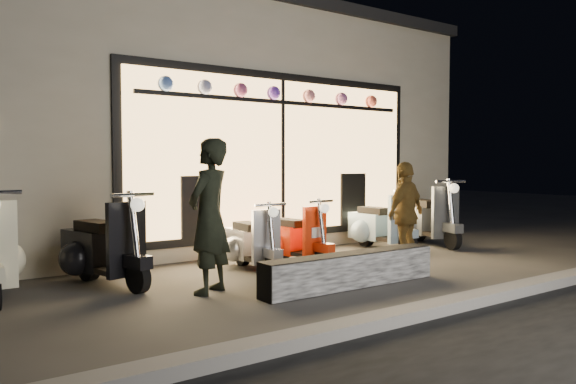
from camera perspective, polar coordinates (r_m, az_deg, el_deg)
name	(u,v)px	position (r m, az deg, el deg)	size (l,w,h in m)	color
ground	(318,277)	(7.13, 3.08, -8.65)	(40.00, 40.00, 0.00)	#383533
kerb	(447,306)	(5.73, 15.88, -11.04)	(40.00, 0.25, 0.12)	slate
shop_building	(160,129)	(11.34, -12.89, 6.27)	(10.20, 6.23, 4.20)	beige
graffiti_barrier	(350,270)	(6.58, 6.35, -7.88)	(2.39, 0.28, 0.40)	black
scooter_silver	(250,242)	(7.69, -3.91, -5.12)	(0.45, 1.24, 0.88)	black
scooter_red	(291,238)	(8.05, 0.35, -4.71)	(0.49, 1.26, 0.90)	black
scooter_black	(100,248)	(7.05, -18.56, -5.42)	(0.71, 1.49, 1.06)	black
scooter_blue	(376,225)	(9.57, 8.93, -3.32)	(0.44, 1.36, 0.98)	black
scooter_grey	(426,219)	(10.31, 13.87, -2.64)	(0.79, 1.54, 1.10)	black
man	(209,216)	(6.22, -8.00, -2.44)	(0.62, 0.41, 1.71)	black
woman	(406,214)	(8.01, 11.86, -2.17)	(0.85, 0.35, 1.45)	brown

